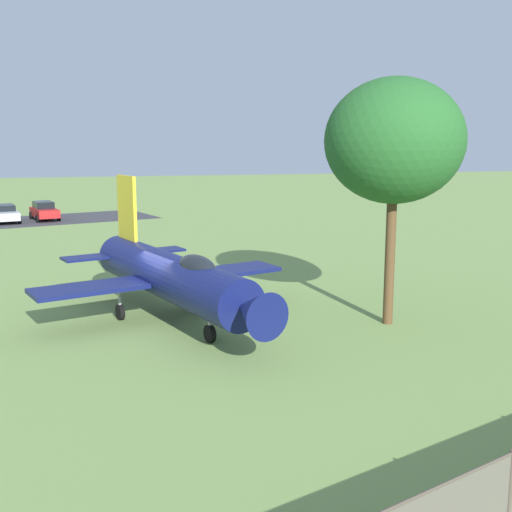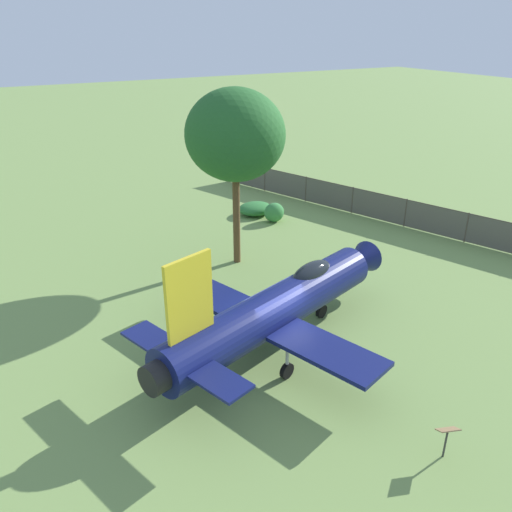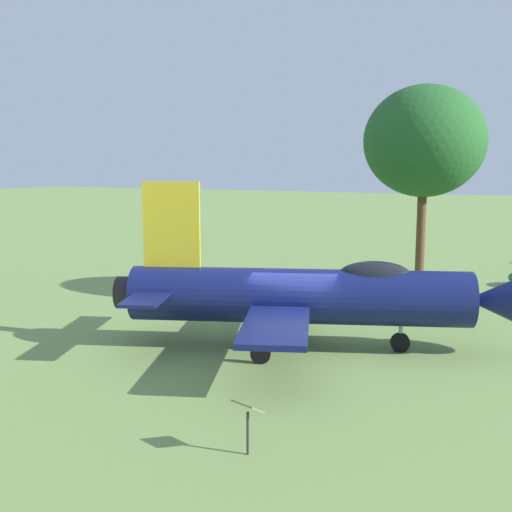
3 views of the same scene
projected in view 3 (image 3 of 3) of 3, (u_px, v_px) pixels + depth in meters
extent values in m
plane|color=#75934C|center=(298.00, 349.00, 19.65)|extent=(200.00, 200.00, 0.00)
cylinder|color=#111951|center=(299.00, 296.00, 19.39)|extent=(4.96, 10.57, 1.72)
cone|color=#111951|center=(493.00, 300.00, 18.81)|extent=(1.89, 1.98, 1.46)
cylinder|color=black|center=(127.00, 292.00, 19.94)|extent=(1.17, 0.89, 1.03)
ellipsoid|color=black|center=(375.00, 274.00, 19.05)|extent=(1.55, 2.37, 0.84)
cube|color=yellow|center=(172.00, 225.00, 19.46)|extent=(0.70, 1.75, 2.69)
cube|color=#111951|center=(287.00, 285.00, 22.31)|extent=(4.39, 2.95, 0.16)
cube|color=#111951|center=(276.00, 326.00, 16.64)|extent=(4.39, 2.95, 0.16)
cube|color=#111951|center=(173.00, 278.00, 21.54)|extent=(2.05, 1.61, 0.10)
cube|color=#111951|center=(145.00, 300.00, 18.07)|extent=(2.05, 1.61, 0.10)
cylinder|color=#A5A8AD|center=(401.00, 323.00, 19.20)|extent=(0.12, 0.12, 1.24)
cylinder|color=black|center=(400.00, 343.00, 19.29)|extent=(0.36, 0.63, 0.60)
cylinder|color=#A5A8AD|center=(269.00, 308.00, 21.15)|extent=(0.12, 0.12, 1.24)
cylinder|color=black|center=(269.00, 326.00, 21.24)|extent=(0.36, 0.63, 0.60)
cylinder|color=#A5A8AD|center=(261.00, 333.00, 18.08)|extent=(0.12, 0.12, 1.24)
cylinder|color=black|center=(261.00, 354.00, 18.17)|extent=(0.36, 0.63, 0.60)
cylinder|color=brown|center=(420.00, 241.00, 25.32)|extent=(0.37, 0.37, 5.31)
ellipsoid|color=#235B26|center=(424.00, 141.00, 24.71)|extent=(4.98, 4.82, 4.45)
cylinder|color=#333333|center=(248.00, 433.00, 12.49)|extent=(0.06, 0.06, 0.90)
cube|color=olive|center=(248.00, 406.00, 12.41)|extent=(0.57, 0.70, 0.25)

